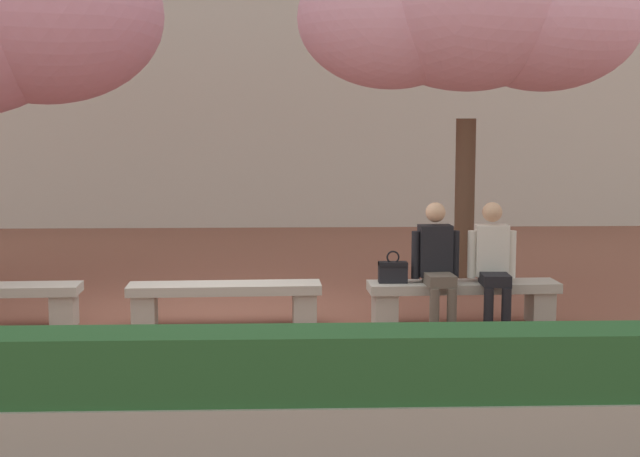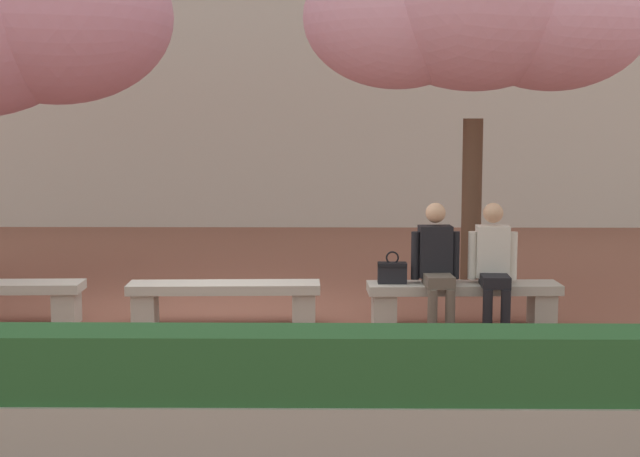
# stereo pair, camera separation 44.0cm
# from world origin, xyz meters

# --- Properties ---
(ground_plane) EXTENTS (100.00, 100.00, 0.00)m
(ground_plane) POSITION_xyz_m (0.00, 0.00, 0.00)
(ground_plane) COLOR brown
(stone_bench_near_west) EXTENTS (2.02, 0.49, 0.45)m
(stone_bench_near_west) POSITION_xyz_m (0.00, 0.00, 0.31)
(stone_bench_near_west) COLOR #ADA89E
(stone_bench_near_west) RESTS_ON ground
(stone_bench_center) EXTENTS (2.02, 0.49, 0.45)m
(stone_bench_center) POSITION_xyz_m (2.51, 0.00, 0.31)
(stone_bench_center) COLOR #ADA89E
(stone_bench_center) RESTS_ON ground
(person_seated_left) EXTENTS (0.51, 0.70, 1.29)m
(person_seated_left) POSITION_xyz_m (2.21, -0.05, 0.70)
(person_seated_left) COLOR black
(person_seated_left) RESTS_ON ground
(person_seated_right) EXTENTS (0.51, 0.69, 1.29)m
(person_seated_right) POSITION_xyz_m (2.80, -0.05, 0.70)
(person_seated_right) COLOR black
(person_seated_right) RESTS_ON ground
(handbag) EXTENTS (0.30, 0.15, 0.34)m
(handbag) POSITION_xyz_m (1.76, -0.01, 0.58)
(handbag) COLOR black
(handbag) RESTS_ON stone_bench_center
(cherry_tree_main) EXTENTS (4.15, 2.74, 4.55)m
(cherry_tree_main) POSITION_xyz_m (2.90, 1.68, 3.43)
(cherry_tree_main) COLOR #513828
(cherry_tree_main) RESTS_ON ground
(planter_hedge_foreground) EXTENTS (11.34, 0.50, 0.80)m
(planter_hedge_foreground) POSITION_xyz_m (0.00, -3.61, 0.39)
(planter_hedge_foreground) COLOR #ADA89E
(planter_hedge_foreground) RESTS_ON ground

